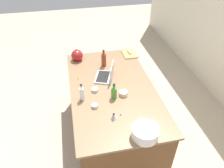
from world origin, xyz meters
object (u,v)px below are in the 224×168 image
bottle_vinegar (82,94)px  ramekin_wide (95,90)px  ramekin_medium (95,106)px  kettle (77,56)px  laptop (106,75)px  butter_stick_left (130,52)px  kitchen_timer (114,116)px  mixing_bowl_large (145,132)px  bottle_soy (104,60)px  cutting_board (130,54)px  bottle_olive (114,92)px  ramekin_small (123,93)px

bottle_vinegar → ramekin_wide: 0.22m
ramekin_medium → kettle: bearing=-174.3°
laptop → butter_stick_left: bearing=139.7°
laptop → kettle: laptop is taller
kitchen_timer → mixing_bowl_large: bearing=40.0°
bottle_soy → cutting_board: size_ratio=0.96×
cutting_board → ramekin_medium: 1.32m
ramekin_wide → ramekin_medium: bearing=-8.9°
laptop → bottle_soy: bottle_soy is taller
kettle → kitchen_timer: kettle is taller
bottle_olive → kettle: bearing=-159.8°
ramekin_medium → kitchen_timer: kitchen_timer is taller
mixing_bowl_large → ramekin_wide: 0.90m
laptop → ramekin_wide: size_ratio=4.50×
mixing_bowl_large → kettle: 1.72m
kettle → ramekin_wide: kettle is taller
bottle_olive → ramekin_wide: bottle_olive is taller
ramekin_medium → ramekin_wide: size_ratio=0.94×
kettle → butter_stick_left: (-0.02, 0.84, -0.04)m
kettle → butter_stick_left: 0.85m
bottle_soy → bottle_vinegar: 0.79m
mixing_bowl_large → ramekin_small: size_ratio=2.64×
cutting_board → bottle_vinegar: bearing=-42.8°
mixing_bowl_large → ramekin_small: (-0.67, -0.05, -0.04)m
bottle_soy → ramekin_medium: (0.86, -0.26, -0.09)m
laptop → mixing_bowl_large: laptop is taller
bottle_soy → kitchen_timer: bearing=-4.6°
bottle_vinegar → butter_stick_left: bearing=138.0°
ramekin_wide → bottle_olive: bearing=50.3°
laptop → kitchen_timer: bearing=-4.9°
bottle_olive → ramekin_small: (-0.03, 0.13, -0.06)m
ramekin_wide → cutting_board: bearing=139.5°
bottle_olive → kettle: 1.05m
mixing_bowl_large → bottle_vinegar: bottle_vinegar is taller
butter_stick_left → ramekin_wide: 1.08m
butter_stick_left → ramekin_small: butter_stick_left is taller
laptop → bottle_olive: size_ratio=1.78×
bottle_vinegar → ramekin_wide: (-0.12, 0.17, -0.07)m
butter_stick_left → ramekin_wide: (0.83, -0.69, -0.02)m
laptop → ramekin_small: bearing=19.2°
cutting_board → ramekin_medium: (1.10, -0.73, 0.01)m
bottle_olive → cutting_board: bearing=153.9°
cutting_board → butter_stick_left: butter_stick_left is taller
bottle_olive → bottle_vinegar: bottle_vinegar is taller
kitchen_timer → cutting_board: bearing=157.1°
kettle → ramekin_small: 1.08m
bottle_soy → laptop: bearing=-3.9°
bottle_soy → mixing_bowl_large: bearing=6.8°
laptop → mixing_bowl_large: bearing=9.9°
cutting_board → ramekin_medium: ramekin_medium is taller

